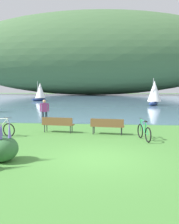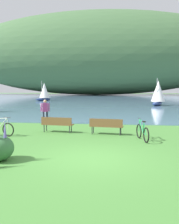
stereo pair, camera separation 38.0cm
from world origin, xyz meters
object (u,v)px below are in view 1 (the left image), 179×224
object	(u,v)px
person_at_shoreline	(44,110)
sailboat_toward_hillside	(40,92)
park_bench_near_camera	(58,123)
bicycle_beside_path	(0,129)
bicycle_leaning_near_bench	(144,132)
park_bench_further_along	(107,125)
sailboat_nearest_to_shore	(154,93)

from	to	relation	value
person_at_shoreline	sailboat_toward_hillside	distance (m)	30.10
park_bench_near_camera	sailboat_toward_hillside	world-z (taller)	sailboat_toward_hillside
park_bench_near_camera	bicycle_beside_path	bearing A→B (deg)	-154.10
bicycle_leaning_near_bench	bicycle_beside_path	size ratio (longest dim) A/B	1.00
park_bench_further_along	sailboat_toward_hillside	world-z (taller)	sailboat_toward_hillside
sailboat_nearest_to_shore	bicycle_leaning_near_bench	bearing A→B (deg)	-99.95
bicycle_beside_path	park_bench_further_along	bearing A→B (deg)	10.36
park_bench_near_camera	person_at_shoreline	world-z (taller)	person_at_shoreline
park_bench_near_camera	sailboat_nearest_to_shore	bearing A→B (deg)	68.24
park_bench_near_camera	bicycle_leaning_near_bench	bearing A→B (deg)	-18.55
park_bench_near_camera	bicycle_leaning_near_bench	xyz separation A→B (m)	(4.61, -1.55, -0.12)
person_at_shoreline	sailboat_nearest_to_shore	xyz separation A→B (m)	(10.33, 18.90, 0.84)
park_bench_near_camera	park_bench_further_along	xyz separation A→B (m)	(2.80, -0.32, 0.00)
sailboat_toward_hillside	sailboat_nearest_to_shore	bearing A→B (deg)	-26.70
bicycle_leaning_near_bench	person_at_shoreline	bearing A→B (deg)	144.17
bicycle_beside_path	person_at_shoreline	xyz separation A→B (m)	(1.14, 4.28, 0.58)
park_bench_further_along	bicycle_leaning_near_bench	distance (m)	2.19
person_at_shoreline	sailboat_nearest_to_shore	size ratio (longest dim) A/B	0.45
bicycle_leaning_near_bench	sailboat_toward_hillside	xyz separation A→B (m)	(-15.33, 33.17, 1.37)
sailboat_toward_hillside	bicycle_leaning_near_bench	bearing A→B (deg)	-65.19
bicycle_beside_path	sailboat_nearest_to_shore	size ratio (longest dim) A/B	0.46
park_bench_near_camera	bicycle_beside_path	distance (m)	3.06
sailboat_toward_hillside	park_bench_further_along	bearing A→B (deg)	-67.06
bicycle_beside_path	bicycle_leaning_near_bench	bearing A→B (deg)	-1.66
bicycle_leaning_near_bench	bicycle_beside_path	bearing A→B (deg)	178.34
bicycle_leaning_near_bench	sailboat_toward_hillside	bearing A→B (deg)	114.81
bicycle_leaning_near_bench	sailboat_nearest_to_shore	xyz separation A→B (m)	(4.11, 23.40, 1.42)
person_at_shoreline	sailboat_toward_hillside	xyz separation A→B (m)	(-9.11, 28.68, 0.79)
park_bench_near_camera	bicycle_leaning_near_bench	size ratio (longest dim) A/B	1.07
bicycle_beside_path	sailboat_toward_hillside	bearing A→B (deg)	103.59
park_bench_further_along	sailboat_toward_hillside	bearing A→B (deg)	112.94
bicycle_leaning_near_bench	person_at_shoreline	size ratio (longest dim) A/B	1.01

